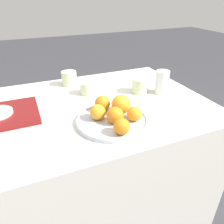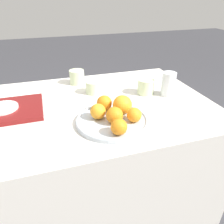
{
  "view_description": "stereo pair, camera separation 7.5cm",
  "coord_description": "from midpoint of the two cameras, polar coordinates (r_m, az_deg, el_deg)",
  "views": [
    {
      "loc": [
        -0.21,
        -0.91,
        1.2
      ],
      "look_at": [
        0.1,
        -0.19,
        0.77
      ],
      "focal_mm": 35.0,
      "sensor_mm": 36.0,
      "label": 1
    },
    {
      "loc": [
        -0.14,
        -0.93,
        1.2
      ],
      "look_at": [
        0.1,
        -0.19,
        0.77
      ],
      "focal_mm": 35.0,
      "sensor_mm": 36.0,
      "label": 2
    }
  ],
  "objects": [
    {
      "name": "fruit_platter",
      "position": [
        0.91,
        2.37,
        -2.27
      ],
      "size": [
        0.3,
        0.3,
        0.02
      ],
      "color": "#B2BCC6",
      "rests_on": "table"
    },
    {
      "name": "side_plate",
      "position": [
        1.07,
        -24.98,
        0.91
      ],
      "size": [
        0.14,
        0.14,
        0.01
      ],
      "color": "silver",
      "rests_on": "serving_tray"
    },
    {
      "name": "serving_tray",
      "position": [
        1.08,
        -24.82,
        0.21
      ],
      "size": [
        0.34,
        0.25,
        0.02
      ],
      "color": "maroon",
      "rests_on": "table"
    },
    {
      "name": "orange_1",
      "position": [
        0.9,
        -1.29,
        0.1
      ],
      "size": [
        0.07,
        0.07,
        0.07
      ],
      "color": "orange",
      "rests_on": "fruit_platter"
    },
    {
      "name": "cup_2",
      "position": [
        1.3,
        -7.51,
        9.02
      ],
      "size": [
        0.09,
        0.09,
        0.08
      ],
      "color": "beige",
      "rests_on": "table"
    },
    {
      "name": "water_glass",
      "position": [
        1.18,
        16.31,
        6.98
      ],
      "size": [
        0.07,
        0.07,
        0.12
      ],
      "color": "silver",
      "rests_on": "table"
    },
    {
      "name": "orange_4",
      "position": [
        0.89,
        8.26,
        -0.83
      ],
      "size": [
        0.06,
        0.06,
        0.06
      ],
      "color": "orange",
      "rests_on": "fruit_platter"
    },
    {
      "name": "cup_0",
      "position": [
        1.17,
        -2.98,
        6.45
      ],
      "size": [
        0.08,
        0.08,
        0.06
      ],
      "color": "beige",
      "rests_on": "table"
    },
    {
      "name": "orange_2",
      "position": [
        0.97,
        0.19,
        2.33
      ],
      "size": [
        0.07,
        0.07,
        0.07
      ],
      "color": "orange",
      "rests_on": "fruit_platter"
    },
    {
      "name": "orange_5",
      "position": [
        0.81,
        4.52,
        -3.98
      ],
      "size": [
        0.06,
        0.06,
        0.06
      ],
      "color": "orange",
      "rests_on": "fruit_platter"
    },
    {
      "name": "ground_plane",
      "position": [
        1.52,
        -4.55,
        -23.06
      ],
      "size": [
        12.0,
        12.0,
        0.0
      ],
      "primitive_type": "plane",
      "color": "#38383D"
    },
    {
      "name": "table",
      "position": [
        1.26,
        -5.19,
        -13.0
      ],
      "size": [
        1.27,
        0.81,
        0.72
      ],
      "color": "silver",
      "rests_on": "ground_plane"
    },
    {
      "name": "cup_1",
      "position": [
        1.18,
        10.61,
        6.49
      ],
      "size": [
        0.09,
        0.09,
        0.08
      ],
      "color": "beige",
      "rests_on": "table"
    },
    {
      "name": "orange_0",
      "position": [
        0.87,
        3.16,
        -0.93
      ],
      "size": [
        0.07,
        0.07,
        0.07
      ],
      "color": "orange",
      "rests_on": "fruit_platter"
    },
    {
      "name": "orange_3",
      "position": [
        0.94,
        5.03,
        1.85
      ],
      "size": [
        0.08,
        0.08,
        0.08
      ],
      "color": "orange",
      "rests_on": "fruit_platter"
    }
  ]
}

